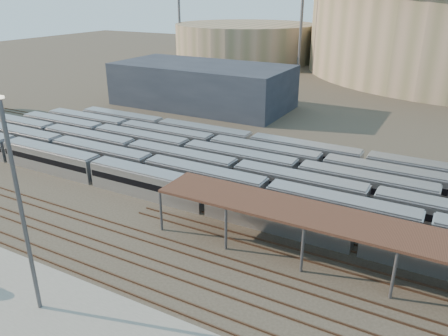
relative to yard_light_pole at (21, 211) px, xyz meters
name	(u,v)px	position (x,y,z in m)	size (l,w,h in m)	color
ground	(215,253)	(9.28, 15.10, -9.76)	(420.00, 420.00, 0.00)	#383026
apron	(76,323)	(4.28, 0.10, -9.66)	(50.00, 9.00, 0.20)	gray
subway_trains	(285,179)	(9.96, 33.60, -7.96)	(127.26, 23.90, 3.60)	#B7B8BC
empty_tracks	(190,277)	(9.28, 10.10, -9.67)	(170.00, 9.62, 0.18)	#4C3323
secondary_arena	(245,42)	(-50.72, 145.10, -2.76)	(56.00, 56.00, 14.00)	gray
service_building	(202,85)	(-25.72, 70.10, -4.76)	(42.00, 20.00, 10.00)	#1E232D
floodlight_0	(302,9)	(-20.72, 125.10, 10.89)	(4.00, 1.00, 38.40)	#525257
floodlight_1	(179,5)	(-75.72, 135.10, 10.89)	(4.00, 1.00, 38.40)	#525257
floodlight_3	(392,5)	(-0.72, 175.10, 10.89)	(4.00, 1.00, 38.40)	#525257
yard_light_pole	(21,211)	(0.00, 0.00, 0.00)	(0.81, 0.36, 18.96)	#525257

